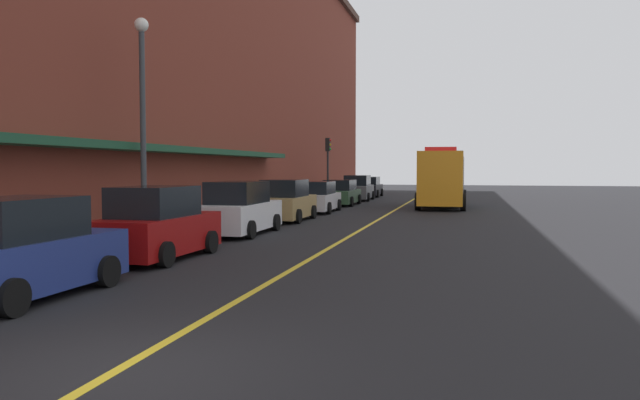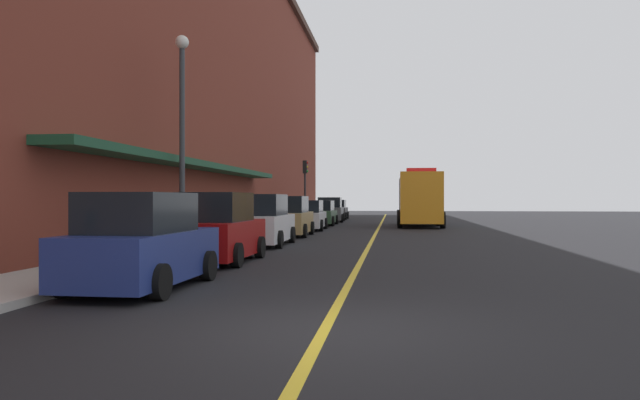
{
  "view_description": "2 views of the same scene",
  "coord_description": "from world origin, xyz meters",
  "px_view_note": "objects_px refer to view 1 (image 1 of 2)",
  "views": [
    {
      "loc": [
        4.02,
        -6.24,
        2.4
      ],
      "look_at": [
        -1.55,
        16.49,
        1.16
      ],
      "focal_mm": 33.92,
      "sensor_mm": 36.0,
      "label": 1
    },
    {
      "loc": [
        0.92,
        -8.08,
        1.74
      ],
      "look_at": [
        -2.46,
        19.52,
        1.7
      ],
      "focal_mm": 34.02,
      "sensor_mm": 36.0,
      "label": 2
    }
  ],
  "objects_px": {
    "parked_car_2": "(240,210)",
    "parking_meter_0": "(78,222)",
    "parked_car_1": "(158,225)",
    "traffic_light_near": "(328,157)",
    "parking_meter_1": "(347,185)",
    "parked_car_5": "(341,193)",
    "parked_car_3": "(286,202)",
    "parked_car_7": "(369,187)",
    "street_lamp_left": "(143,104)",
    "parked_car_6": "(358,189)",
    "parking_meter_2": "(323,188)",
    "utility_truck": "(443,180)",
    "parked_car_4": "(318,198)",
    "parked_car_0": "(22,252)"
  },
  "relations": [
    {
      "from": "parked_car_7",
      "to": "utility_truck",
      "type": "distance_m",
      "value": 14.3
    },
    {
      "from": "parked_car_3",
      "to": "parking_meter_2",
      "type": "xyz_separation_m",
      "value": [
        -1.34,
        12.73,
        0.19
      ]
    },
    {
      "from": "parked_car_4",
      "to": "traffic_light_near",
      "type": "bearing_deg",
      "value": 7.6
    },
    {
      "from": "parked_car_6",
      "to": "utility_truck",
      "type": "relative_size",
      "value": 0.6
    },
    {
      "from": "parked_car_5",
      "to": "parking_meter_0",
      "type": "distance_m",
      "value": 25.22
    },
    {
      "from": "parked_car_2",
      "to": "parking_meter_2",
      "type": "bearing_deg",
      "value": 3.26
    },
    {
      "from": "parked_car_1",
      "to": "parked_car_7",
      "type": "relative_size",
      "value": 0.89
    },
    {
      "from": "parked_car_1",
      "to": "traffic_light_near",
      "type": "bearing_deg",
      "value": 3.57
    },
    {
      "from": "parking_meter_2",
      "to": "traffic_light_near",
      "type": "distance_m",
      "value": 2.47
    },
    {
      "from": "parked_car_0",
      "to": "traffic_light_near",
      "type": "xyz_separation_m",
      "value": [
        -1.37,
        30.89,
        2.29
      ]
    },
    {
      "from": "parking_meter_1",
      "to": "parked_car_5",
      "type": "bearing_deg",
      "value": -81.55
    },
    {
      "from": "street_lamp_left",
      "to": "parked_car_7",
      "type": "bearing_deg",
      "value": 86.68
    },
    {
      "from": "parked_car_3",
      "to": "street_lamp_left",
      "type": "xyz_separation_m",
      "value": [
        -1.94,
        -9.01,
        3.53
      ]
    },
    {
      "from": "parked_car_1",
      "to": "parked_car_3",
      "type": "relative_size",
      "value": 0.95
    },
    {
      "from": "parked_car_5",
      "to": "parking_meter_0",
      "type": "height_order",
      "value": "parked_car_5"
    },
    {
      "from": "utility_truck",
      "to": "parking_meter_2",
      "type": "bearing_deg",
      "value": -100.83
    },
    {
      "from": "parked_car_3",
      "to": "parking_meter_2",
      "type": "distance_m",
      "value": 12.81
    },
    {
      "from": "parked_car_2",
      "to": "parked_car_6",
      "type": "xyz_separation_m",
      "value": [
        0.08,
        23.8,
        -0.02
      ]
    },
    {
      "from": "parked_car_0",
      "to": "parking_meter_2",
      "type": "distance_m",
      "value": 29.62
    },
    {
      "from": "parking_meter_2",
      "to": "traffic_light_near",
      "type": "bearing_deg",
      "value": 87.28
    },
    {
      "from": "parked_car_3",
      "to": "parked_car_4",
      "type": "xyz_separation_m",
      "value": [
        0.12,
        5.59,
        -0.08
      ]
    },
    {
      "from": "parked_car_2",
      "to": "parking_meter_0",
      "type": "height_order",
      "value": "parked_car_2"
    },
    {
      "from": "parking_meter_0",
      "to": "street_lamp_left",
      "type": "height_order",
      "value": "street_lamp_left"
    },
    {
      "from": "parked_car_5",
      "to": "parked_car_7",
      "type": "xyz_separation_m",
      "value": [
        -0.07,
        11.94,
        0.01
      ]
    },
    {
      "from": "parked_car_2",
      "to": "parked_car_4",
      "type": "xyz_separation_m",
      "value": [
        0.12,
        11.32,
        -0.1
      ]
    },
    {
      "from": "parked_car_2",
      "to": "parked_car_3",
      "type": "distance_m",
      "value": 5.73
    },
    {
      "from": "utility_truck",
      "to": "parked_car_2",
      "type": "bearing_deg",
      "value": -21.1
    },
    {
      "from": "parked_car_4",
      "to": "street_lamp_left",
      "type": "relative_size",
      "value": 0.69
    },
    {
      "from": "parked_car_0",
      "to": "parked_car_2",
      "type": "height_order",
      "value": "parked_car_2"
    },
    {
      "from": "parked_car_1",
      "to": "parked_car_3",
      "type": "distance_m",
      "value": 11.86
    },
    {
      "from": "parked_car_0",
      "to": "parking_meter_2",
      "type": "xyz_separation_m",
      "value": [
        -1.43,
        29.59,
        0.2
      ]
    },
    {
      "from": "parked_car_6",
      "to": "parking_meter_0",
      "type": "distance_m",
      "value": 31.32
    },
    {
      "from": "parked_car_3",
      "to": "parked_car_0",
      "type": "bearing_deg",
      "value": 179.58
    },
    {
      "from": "parked_car_2",
      "to": "parked_car_3",
      "type": "bearing_deg",
      "value": -0.92
    },
    {
      "from": "parked_car_6",
      "to": "street_lamp_left",
      "type": "relative_size",
      "value": 0.7
    },
    {
      "from": "parked_car_5",
      "to": "parking_meter_2",
      "type": "height_order",
      "value": "parked_car_5"
    },
    {
      "from": "parked_car_6",
      "to": "parking_meter_0",
      "type": "xyz_separation_m",
      "value": [
        -1.41,
        -31.28,
        0.19
      ]
    },
    {
      "from": "parked_car_3",
      "to": "parked_car_5",
      "type": "bearing_deg",
      "value": -0.9
    },
    {
      "from": "parked_car_7",
      "to": "parking_meter_0",
      "type": "xyz_separation_m",
      "value": [
        -1.31,
        -37.12,
        0.27
      ]
    },
    {
      "from": "parked_car_4",
      "to": "utility_truck",
      "type": "xyz_separation_m",
      "value": [
        6.42,
        5.64,
        0.92
      ]
    },
    {
      "from": "parked_car_0",
      "to": "parked_car_6",
      "type": "height_order",
      "value": "parked_car_6"
    },
    {
      "from": "parked_car_0",
      "to": "parking_meter_0",
      "type": "xyz_separation_m",
      "value": [
        -1.43,
        3.64,
        0.2
      ]
    },
    {
      "from": "parked_car_5",
      "to": "traffic_light_near",
      "type": "xyz_separation_m",
      "value": [
        -1.32,
        2.07,
        2.38
      ]
    },
    {
      "from": "parked_car_2",
      "to": "traffic_light_near",
      "type": "relative_size",
      "value": 1.09
    },
    {
      "from": "parked_car_5",
      "to": "parked_car_4",
      "type": "bearing_deg",
      "value": -179.7
    },
    {
      "from": "parked_car_5",
      "to": "street_lamp_left",
      "type": "distance_m",
      "value": 21.38
    },
    {
      "from": "parking_meter_2",
      "to": "utility_truck",
      "type": "bearing_deg",
      "value": -10.82
    },
    {
      "from": "parked_car_4",
      "to": "parked_car_6",
      "type": "distance_m",
      "value": 12.48
    },
    {
      "from": "parked_car_6",
      "to": "parked_car_7",
      "type": "bearing_deg",
      "value": -1.21
    },
    {
      "from": "parked_car_1",
      "to": "parking_meter_1",
      "type": "height_order",
      "value": "parked_car_1"
    }
  ]
}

